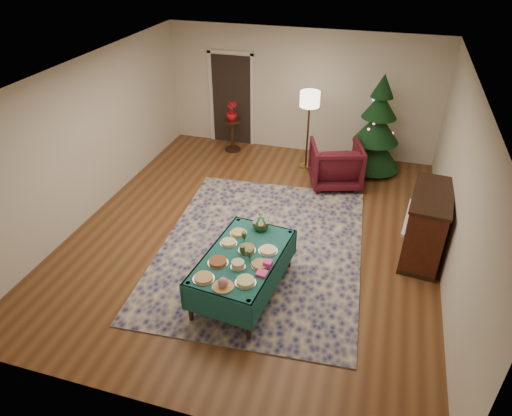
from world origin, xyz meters
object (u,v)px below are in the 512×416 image
(floor_lamp, at_px, (310,104))
(christmas_tree, at_px, (377,129))
(armchair, at_px, (336,162))
(side_table, at_px, (232,136))
(gift_box, at_px, (268,264))
(piano, at_px, (426,226))
(buffet_table, at_px, (243,263))
(potted_plant, at_px, (232,115))

(floor_lamp, xyz_separation_m, christmas_tree, (1.38, 0.24, -0.48))
(armchair, bearing_deg, side_table, -38.54)
(gift_box, bearing_deg, armchair, 83.84)
(armchair, bearing_deg, piano, 113.55)
(buffet_table, height_order, armchair, armchair)
(armchair, xyz_separation_m, potted_plant, (-2.49, 0.96, 0.35))
(buffet_table, bearing_deg, armchair, 77.51)
(side_table, xyz_separation_m, christmas_tree, (3.17, -0.12, 0.58))
(armchair, height_order, potted_plant, armchair)
(buffet_table, bearing_deg, piano, 33.91)
(buffet_table, distance_m, side_table, 4.83)
(gift_box, bearing_deg, side_table, 114.31)
(side_table, bearing_deg, gift_box, -65.69)
(side_table, height_order, christmas_tree, christmas_tree)
(buffet_table, distance_m, gift_box, 0.45)
(christmas_tree, bearing_deg, gift_box, -103.40)
(armchair, xyz_separation_m, christmas_tree, (0.68, 0.84, 0.44))
(potted_plant, height_order, piano, piano)
(buffet_table, relative_size, floor_lamp, 1.09)
(buffet_table, distance_m, piano, 2.95)
(buffet_table, xyz_separation_m, piano, (2.44, 1.64, 0.02))
(piano, bearing_deg, christmas_tree, 109.63)
(side_table, distance_m, piano, 5.05)
(floor_lamp, bearing_deg, potted_plant, 168.74)
(gift_box, xyz_separation_m, floor_lamp, (-0.30, 4.28, 0.70))
(floor_lamp, relative_size, side_table, 2.30)
(armchair, bearing_deg, floor_lamp, -58.31)
(side_table, xyz_separation_m, piano, (4.15, -2.87, 0.20))
(armchair, relative_size, side_table, 1.36)
(floor_lamp, distance_m, potted_plant, 1.92)
(floor_lamp, bearing_deg, piano, -46.80)
(buffet_table, distance_m, christmas_tree, 4.64)
(buffet_table, height_order, floor_lamp, floor_lamp)
(potted_plant, bearing_deg, christmas_tree, -2.19)
(armchair, distance_m, side_table, 2.68)
(potted_plant, relative_size, christmas_tree, 0.21)
(armchair, height_order, floor_lamp, floor_lamp)
(armchair, xyz_separation_m, side_table, (-2.49, 0.96, -0.14))
(buffet_table, bearing_deg, side_table, 110.73)
(buffet_table, bearing_deg, christmas_tree, 71.53)
(floor_lamp, height_order, potted_plant, floor_lamp)
(potted_plant, xyz_separation_m, piano, (4.15, -2.87, -0.29))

